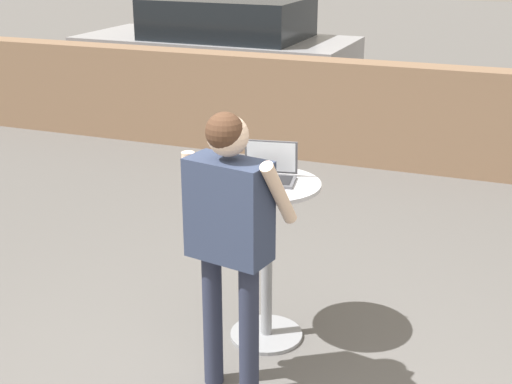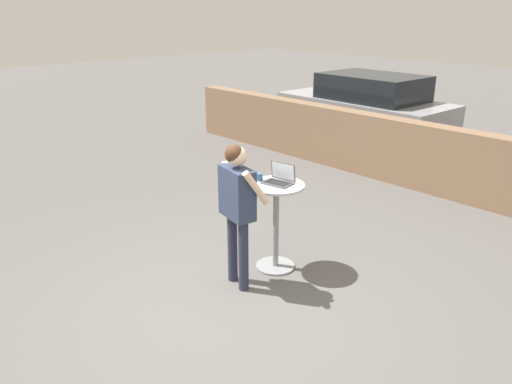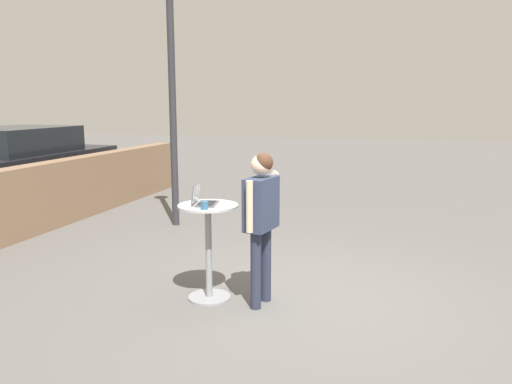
% 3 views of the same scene
% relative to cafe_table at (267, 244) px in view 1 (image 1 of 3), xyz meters
% --- Properties ---
extents(pavement_kerb, '(12.69, 0.35, 1.13)m').
position_rel_cafe_table_xyz_m(pavement_kerb, '(0.25, 3.80, -0.09)').
color(pavement_kerb, '#84664C').
rests_on(pavement_kerb, ground_plane).
extents(cafe_table, '(0.64, 0.64, 1.05)m').
position_rel_cafe_table_xyz_m(cafe_table, '(0.00, 0.00, 0.00)').
color(cafe_table, gray).
rests_on(cafe_table, ground_plane).
extents(laptop, '(0.36, 0.29, 0.23)m').
position_rel_cafe_table_xyz_m(laptop, '(-0.01, 0.05, 0.45)').
color(laptop, '#515156').
rests_on(laptop, cafe_table).
extents(coffee_mug, '(0.11, 0.08, 0.08)m').
position_rel_cafe_table_xyz_m(coffee_mug, '(-0.23, -0.06, 0.44)').
color(coffee_mug, '#336084').
rests_on(coffee_mug, cafe_table).
extents(standing_person, '(0.61, 0.34, 1.62)m').
position_rel_cafe_table_xyz_m(standing_person, '(0.00, -0.59, 0.38)').
color(standing_person, '#282D42').
rests_on(standing_person, ground_plane).
extents(parked_car_near_street, '(3.92, 1.89, 1.57)m').
position_rel_cafe_table_xyz_m(parked_car_near_street, '(-2.76, 5.56, 0.16)').
color(parked_car_near_street, '#9E9EA3').
rests_on(parked_car_near_street, ground_plane).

